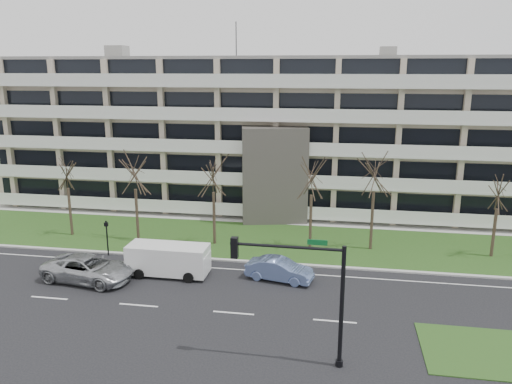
% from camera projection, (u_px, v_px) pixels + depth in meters
% --- Properties ---
extents(ground, '(160.00, 160.00, 0.00)m').
position_uv_depth(ground, '(234.00, 313.00, 29.82)').
color(ground, black).
rests_on(ground, ground).
extents(grass_verge, '(90.00, 10.00, 0.06)m').
position_uv_depth(grass_verge, '(266.00, 240.00, 42.24)').
color(grass_verge, '#224918').
rests_on(grass_verge, ground).
extents(curb, '(90.00, 0.35, 0.12)m').
position_uv_depth(curb, '(256.00, 262.00, 37.45)').
color(curb, '#B2B2AD').
rests_on(curb, ground).
extents(sidewalk, '(90.00, 2.00, 0.08)m').
position_uv_depth(sidewalk, '(274.00, 221.00, 47.50)').
color(sidewalk, '#B2B2AD').
rests_on(sidewalk, ground).
extents(grass_median, '(7.00, 5.00, 0.06)m').
position_uv_depth(grass_median, '(491.00, 353.00, 25.64)').
color(grass_median, '#224918').
rests_on(grass_median, ground).
extents(lane_edge_line, '(90.00, 0.12, 0.01)m').
position_uv_depth(lane_edge_line, '(252.00, 270.00, 36.03)').
color(lane_edge_line, white).
rests_on(lane_edge_line, ground).
extents(apartment_building, '(60.50, 15.10, 18.75)m').
position_uv_depth(apartment_building, '(283.00, 133.00, 52.17)').
color(apartment_building, '#BEAE94').
rests_on(apartment_building, ground).
extents(silver_pickup, '(6.61, 3.70, 1.75)m').
position_uv_depth(silver_pickup, '(88.00, 269.00, 34.14)').
color(silver_pickup, '#AEB1B5').
rests_on(silver_pickup, ground).
extents(blue_sedan, '(4.86, 2.51, 1.53)m').
position_uv_depth(blue_sedan, '(279.00, 269.00, 34.28)').
color(blue_sedan, '#7992D2').
rests_on(blue_sedan, ground).
extents(white_van, '(5.69, 2.38, 2.20)m').
position_uv_depth(white_van, '(169.00, 257.00, 34.99)').
color(white_van, white).
rests_on(white_van, ground).
extents(traffic_signal, '(5.61, 0.42, 6.49)m').
position_uv_depth(traffic_signal, '(304.00, 284.00, 23.84)').
color(traffic_signal, black).
rests_on(traffic_signal, ground).
extents(pedestrian_signal, '(0.27, 0.21, 2.82)m').
position_uv_depth(pedestrian_signal, '(107.00, 233.00, 38.51)').
color(pedestrian_signal, black).
rests_on(pedestrian_signal, ground).
extents(tree_1, '(3.78, 3.78, 7.55)m').
position_uv_depth(tree_1, '(66.00, 169.00, 42.18)').
color(tree_1, '#382B21').
rests_on(tree_1, ground).
extents(tree_2, '(4.00, 4.00, 7.99)m').
position_uv_depth(tree_2, '(134.00, 168.00, 40.81)').
color(tree_2, '#382B21').
rests_on(tree_2, ground).
extents(tree_3, '(3.98, 3.98, 7.95)m').
position_uv_depth(tree_3, '(213.00, 171.00, 39.94)').
color(tree_3, '#382B21').
rests_on(tree_3, ground).
extents(tree_4, '(3.96, 3.96, 7.91)m').
position_uv_depth(tree_4, '(312.00, 174.00, 39.13)').
color(tree_4, '#382B21').
rests_on(tree_4, ground).
extents(tree_5, '(4.29, 4.29, 8.57)m').
position_uv_depth(tree_5, '(375.00, 168.00, 38.59)').
color(tree_5, '#382B21').
rests_on(tree_5, ground).
extents(tree_6, '(3.46, 3.46, 6.91)m').
position_uv_depth(tree_6, '(499.00, 190.00, 37.34)').
color(tree_6, '#382B21').
rests_on(tree_6, ground).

